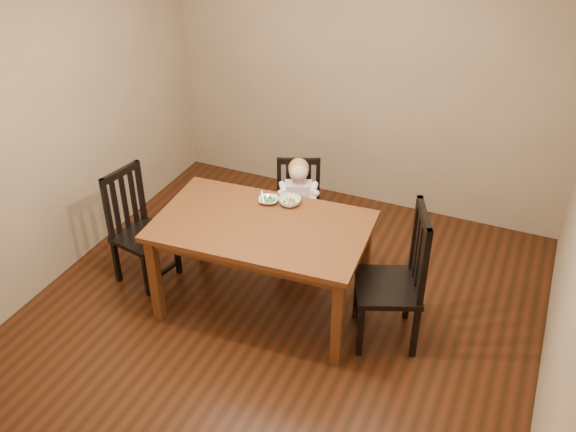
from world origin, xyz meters
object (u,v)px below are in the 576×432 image
at_px(dining_table, 262,234).
at_px(bowl_veg, 290,201).
at_px(bowl_peas, 268,200).
at_px(chair_left, 139,229).
at_px(toddler, 298,202).
at_px(chair_child, 298,212).
at_px(chair_right, 396,280).

relative_size(dining_table, bowl_veg, 9.30).
bearing_deg(bowl_peas, chair_left, -162.22).
relative_size(chair_left, toddler, 1.89).
height_order(chair_child, bowl_peas, chair_child).
relative_size(chair_child, chair_right, 0.81).
height_order(chair_child, bowl_veg, chair_child).
xyz_separation_m(chair_child, toddler, (0.02, -0.04, 0.14)).
height_order(dining_table, chair_child, chair_child).
bearing_deg(toddler, chair_left, 12.77).
xyz_separation_m(dining_table, chair_child, (-0.03, 0.81, -0.28)).
distance_m(dining_table, chair_child, 0.86).
bearing_deg(dining_table, chair_child, 92.28).
bearing_deg(chair_right, bowl_veg, 52.68).
bearing_deg(toddler, chair_child, -90.00).
bearing_deg(dining_table, bowl_veg, 76.22).
relative_size(toddler, bowl_peas, 3.41).
distance_m(dining_table, chair_right, 1.08).
distance_m(toddler, bowl_peas, 0.53).
bearing_deg(chair_right, chair_child, 34.22).
height_order(toddler, bowl_veg, bowl_veg).
distance_m(chair_left, toddler, 1.39).
height_order(toddler, bowl_peas, bowl_peas).
relative_size(chair_child, bowl_peas, 5.88).
bearing_deg(chair_left, toddler, 135.89).
distance_m(chair_child, bowl_peas, 0.64).
bearing_deg(chair_child, toddler, 90.00).
xyz_separation_m(chair_child, chair_left, (-1.11, -0.84, 0.04)).
relative_size(dining_table, bowl_peas, 10.80).
height_order(chair_right, bowl_veg, chair_right).
height_order(dining_table, toddler, toddler).
xyz_separation_m(chair_left, toddler, (1.13, 0.80, 0.10)).
bearing_deg(chair_right, chair_left, 70.94).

